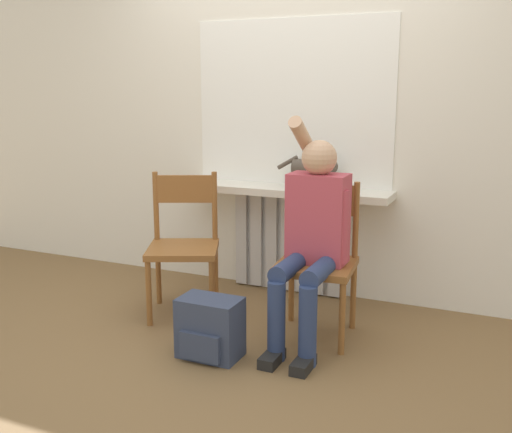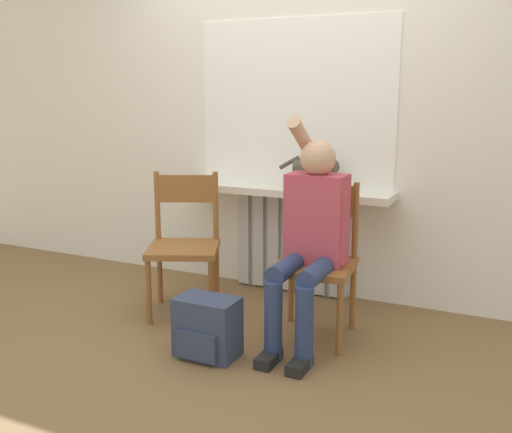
# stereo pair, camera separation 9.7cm
# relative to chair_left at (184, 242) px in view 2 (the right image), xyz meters

# --- Properties ---
(ground_plane) EXTENTS (12.00, 12.00, 0.00)m
(ground_plane) POSITION_rel_chair_left_xyz_m (0.47, -0.46, -0.47)
(ground_plane) COLOR brown
(wall_with_window) EXTENTS (7.00, 0.06, 2.70)m
(wall_with_window) POSITION_rel_chair_left_xyz_m (0.47, 0.77, 0.88)
(wall_with_window) COLOR white
(wall_with_window) RESTS_ON ground_plane
(radiator) EXTENTS (0.85, 0.08, 0.74)m
(radiator) POSITION_rel_chair_left_xyz_m (0.47, 0.69, -0.11)
(radiator) COLOR silver
(radiator) RESTS_ON ground_plane
(windowsill) EXTENTS (1.51, 0.30, 0.05)m
(windowsill) POSITION_rel_chair_left_xyz_m (0.47, 0.58, 0.29)
(windowsill) COLOR silver
(windowsill) RESTS_ON radiator
(window_glass) EXTENTS (1.45, 0.01, 1.15)m
(window_glass) POSITION_rel_chair_left_xyz_m (0.47, 0.73, 0.89)
(window_glass) COLOR white
(window_glass) RESTS_ON windowsill
(chair_left) EXTENTS (0.59, 0.59, 0.92)m
(chair_left) POSITION_rel_chair_left_xyz_m (0.00, 0.00, 0.00)
(chair_left) COLOR brown
(chair_left) RESTS_ON ground_plane
(chair_right) EXTENTS (0.49, 0.49, 0.92)m
(chair_right) POSITION_rel_chair_left_xyz_m (0.92, 0.00, 0.00)
(chair_right) COLOR brown
(chair_right) RESTS_ON ground_plane
(person) EXTENTS (0.36, 0.96, 1.32)m
(person) POSITION_rel_chair_left_xyz_m (0.92, -0.11, 0.19)
(person) COLOR navy
(person) RESTS_ON ground_plane
(cat) EXTENTS (0.44, 0.12, 0.23)m
(cat) POSITION_rel_chair_left_xyz_m (0.69, 0.61, 0.45)
(cat) COLOR #4C4238
(cat) RESTS_ON windowsill
(backpack) EXTENTS (0.34, 0.25, 0.34)m
(backpack) POSITION_rel_chair_left_xyz_m (0.48, -0.54, -0.31)
(backpack) COLOR #333D56
(backpack) RESTS_ON ground_plane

